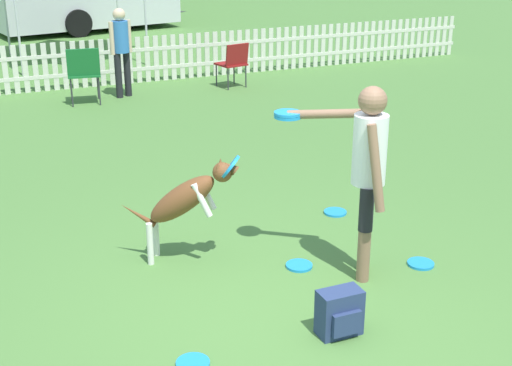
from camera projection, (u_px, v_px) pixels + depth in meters
name	position (u px, v px, depth m)	size (l,w,h in m)	color
ground_plane	(280.00, 315.00, 5.53)	(240.00, 240.00, 0.00)	#4C7A38
handler_person	(365.00, 161.00, 5.80)	(0.77, 1.01, 1.66)	#8C664C
leaping_dog	(186.00, 198.00, 6.16)	(0.99, 0.70, 1.03)	brown
frisbee_near_handler	(299.00, 266.00, 6.28)	(0.24, 0.24, 0.02)	#1E8CD8
frisbee_near_dog	(421.00, 264.00, 6.32)	(0.24, 0.24, 0.02)	#1E8CD8
frisbee_midfield	(335.00, 212.00, 7.40)	(0.24, 0.24, 0.02)	#1E8CD8
frisbee_far_scatter	(193.00, 363.00, 4.92)	(0.24, 0.24, 0.02)	#1E8CD8
backpack_on_grass	(340.00, 313.00, 5.23)	(0.33, 0.22, 0.35)	navy
picket_fence	(79.00, 65.00, 12.56)	(16.21, 0.04, 0.83)	silver
folding_chair_blue_left	(84.00, 70.00, 11.42)	(0.58, 0.60, 0.93)	#333338
folding_chair_center	(234.00, 61.00, 12.56)	(0.53, 0.55, 0.80)	#333338
spectator_standing	(121.00, 45.00, 11.79)	(0.39, 0.27, 1.48)	black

